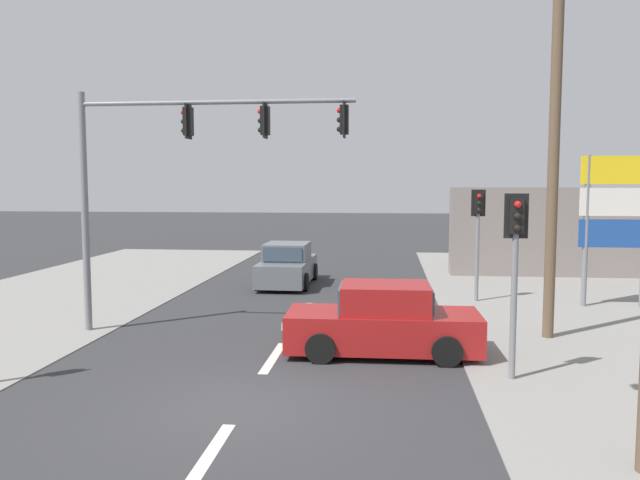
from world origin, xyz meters
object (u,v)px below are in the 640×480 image
object	(u,v)px
shopping_plaza_sign	(616,209)
sedan_crossing_left	(287,266)
utility_pole_midground_right	(556,99)
pedestal_signal_far_median	(478,226)
pedestal_signal_right_kerb	(515,254)
traffic_signal_mast	(176,159)
sedan_kerbside_parked	(383,323)

from	to	relation	value
shopping_plaza_sign	sedan_crossing_left	bearing A→B (deg)	163.46
utility_pole_midground_right	shopping_plaza_sign	size ratio (longest dim) A/B	2.38
pedestal_signal_far_median	shopping_plaza_sign	size ratio (longest dim) A/B	0.77
utility_pole_midground_right	sedan_crossing_left	distance (m)	11.63
pedestal_signal_right_kerb	shopping_plaza_sign	world-z (taller)	shopping_plaza_sign
utility_pole_midground_right	shopping_plaza_sign	world-z (taller)	utility_pole_midground_right
traffic_signal_mast	pedestal_signal_far_median	distance (m)	9.71
utility_pole_midground_right	traffic_signal_mast	world-z (taller)	utility_pole_midground_right
sedan_crossing_left	utility_pole_midground_right	bearing A→B (deg)	-43.68
utility_pole_midground_right	shopping_plaza_sign	distance (m)	5.75
utility_pole_midground_right	sedan_kerbside_parked	distance (m)	6.67
utility_pole_midground_right	sedan_crossing_left	size ratio (longest dim) A/B	2.58
pedestal_signal_far_median	sedan_crossing_left	world-z (taller)	pedestal_signal_far_median
pedestal_signal_far_median	shopping_plaza_sign	distance (m)	4.05
sedan_kerbside_parked	sedan_crossing_left	distance (m)	9.80
sedan_kerbside_parked	shopping_plaza_sign	bearing A→B (deg)	41.05
traffic_signal_mast	pedestal_signal_far_median	size ratio (longest dim) A/B	1.94
pedestal_signal_far_median	utility_pole_midground_right	bearing A→B (deg)	-77.03
utility_pole_midground_right	pedestal_signal_far_median	xyz separation A→B (m)	(-1.07, 4.63, -3.31)
shopping_plaza_sign	pedestal_signal_far_median	bearing A→B (deg)	172.81
utility_pole_midground_right	pedestal_signal_far_median	bearing A→B (deg)	102.97
utility_pole_midground_right	pedestal_signal_right_kerb	world-z (taller)	utility_pole_midground_right
utility_pole_midground_right	traffic_signal_mast	distance (m)	9.21
pedestal_signal_far_median	sedan_kerbside_parked	bearing A→B (deg)	-114.12
traffic_signal_mast	utility_pole_midground_right	bearing A→B (deg)	3.00
shopping_plaza_sign	sedan_crossing_left	distance (m)	11.18
traffic_signal_mast	sedan_kerbside_parked	bearing A→B (deg)	-15.28
traffic_signal_mast	pedestal_signal_far_median	xyz separation A→B (m)	(8.03, 5.10, -1.94)
utility_pole_midground_right	pedestal_signal_far_median	world-z (taller)	utility_pole_midground_right
pedestal_signal_right_kerb	sedan_kerbside_parked	size ratio (longest dim) A/B	0.83
utility_pole_midground_right	shopping_plaza_sign	xyz separation A→B (m)	(2.91, 4.13, -2.74)
traffic_signal_mast	pedestal_signal_right_kerb	distance (m)	8.37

